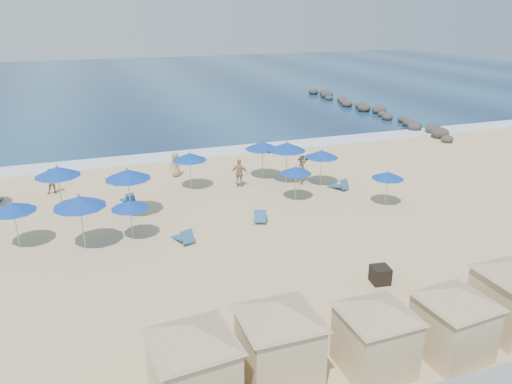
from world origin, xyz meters
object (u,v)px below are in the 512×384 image
Objects in this scene: trash_bin at (380,275)px; umbrella_7 at (190,157)px; rock_jetty at (369,109)px; umbrella_12 at (287,147)px; umbrella_6 at (130,205)px; beachgoer_2 at (240,173)px; umbrella_8 at (296,170)px; beachgoer_1 at (52,181)px; cabana_2 at (377,326)px; umbrella_1 at (13,207)px; umbrella_10 at (322,154)px; umbrella_5 at (128,174)px; cabana_3 at (455,313)px; umbrella_9 at (262,145)px; umbrella_4 at (57,171)px; beachgoer_3 at (303,170)px; cabana_0 at (193,355)px; beachgoer_4 at (176,164)px; umbrella_11 at (388,175)px; umbrella_3 at (79,202)px.

umbrella_7 reaches higher than trash_bin.
umbrella_12 reaches higher than rock_jetty.
beachgoer_2 is (7.13, 5.32, -0.90)m from umbrella_6.
umbrella_8 is 1.32× the size of beachgoer_1.
umbrella_12 is at bearing 75.70° from cabana_2.
umbrella_1 is 0.99× the size of umbrella_10.
umbrella_5 is 1.54× the size of beachgoer_2.
cabana_3 is 1.79× the size of umbrella_7.
rock_jetty is at bearing 46.02° from umbrella_12.
umbrella_4 is at bearing -172.02° from umbrella_9.
umbrella_10 is at bearing -86.69° from beachgoer_3.
cabana_0 is at bearing -77.65° from umbrella_4.
umbrella_10 is 1.29× the size of beachgoer_3.
umbrella_4 reaches higher than umbrella_1.
beachgoer_4 is at bearing 102.66° from cabana_3.
trash_bin is 12.82m from umbrella_12.
cabana_3 is 18.56m from umbrella_7.
cabana_0 is 1.07× the size of cabana_2.
umbrella_7 is (9.27, 5.06, 0.06)m from umbrella_1.
umbrella_11 is at bearing -65.51° from umbrella_10.
beachgoer_4 is at bearing 80.16° from cabana_0.
trash_bin is 0.26× the size of umbrella_12.
umbrella_5 reaches higher than umbrella_6.
trash_bin is at bearing -50.25° from umbrella_5.
trash_bin is 17.01m from beachgoer_4.
rock_jetty is at bearing 60.06° from umbrella_11.
umbrella_12 is (12.35, 5.34, 0.04)m from umbrella_3.
umbrella_9 is at bearing -0.60° from beachgoer_1.
cabana_2 is 18.47m from umbrella_9.
umbrella_5 is 2.93m from umbrella_6.
umbrella_8 is 14.42m from beachgoer_1.
umbrella_6 is at bearing 116.24° from cabana_2.
umbrella_10 is at bearing -14.98° from umbrella_7.
umbrella_7 reaches higher than umbrella_1.
umbrella_4 is at bearing 63.25° from umbrella_1.
cabana_2 is at bearing -117.18° from trash_bin.
cabana_2 is 16.88m from umbrella_10.
umbrella_5 is 1.31× the size of umbrella_8.
umbrella_6 is 12.58m from umbrella_10.
umbrella_11 reaches higher than beachgoer_4.
umbrella_11 is (13.64, -3.23, -0.59)m from umbrella_5.
trash_bin is at bearing -150.58° from beachgoer_3.
umbrella_10 reaches higher than trash_bin.
umbrella_1 is 3.11m from umbrella_3.
beachgoer_1 is at bearing 121.45° from cabana_3.
trash_bin is 0.17× the size of cabana_3.
umbrella_8 reaches higher than rock_jetty.
umbrella_7 is 1.35× the size of beachgoer_2.
umbrella_10 is at bearing 17.95° from umbrella_6.
umbrella_4 is 1.49× the size of beachgoer_3.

